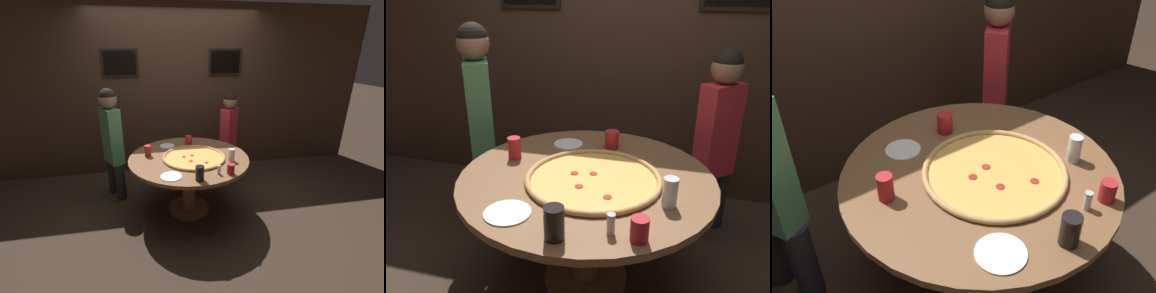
% 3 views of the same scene
% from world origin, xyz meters
% --- Properties ---
extents(ground_plane, '(24.00, 24.00, 0.00)m').
position_xyz_m(ground_plane, '(0.00, 0.00, 0.00)').
color(ground_plane, '#38281E').
extents(back_wall, '(6.40, 0.08, 2.60)m').
position_xyz_m(back_wall, '(0.00, 1.31, 1.30)').
color(back_wall, '#3D281C').
rests_on(back_wall, ground_plane).
extents(dining_table, '(1.43, 1.43, 0.74)m').
position_xyz_m(dining_table, '(0.00, 0.00, 0.59)').
color(dining_table, brown).
rests_on(dining_table, ground_plane).
extents(giant_pizza, '(0.74, 0.74, 0.03)m').
position_xyz_m(giant_pizza, '(0.05, -0.05, 0.75)').
color(giant_pizza, '#E5A84C').
rests_on(giant_pizza, dining_table).
extents(drink_cup_near_left, '(0.07, 0.07, 0.15)m').
position_xyz_m(drink_cup_near_left, '(0.46, -0.21, 0.81)').
color(drink_cup_near_left, silver).
rests_on(drink_cup_near_left, dining_table).
extents(drink_cup_centre_back, '(0.09, 0.09, 0.12)m').
position_xyz_m(drink_cup_centre_back, '(0.07, 0.42, 0.80)').
color(drink_cup_centre_back, '#B22328').
rests_on(drink_cup_centre_back, dining_table).
extents(drink_cup_far_right, '(0.08, 0.08, 0.13)m').
position_xyz_m(drink_cup_far_right, '(-0.48, 0.11, 0.81)').
color(drink_cup_far_right, '#B22328').
rests_on(drink_cup_far_right, dining_table).
extents(drink_cup_front_edge, '(0.09, 0.09, 0.15)m').
position_xyz_m(drink_cup_front_edge, '(0.01, -0.59, 0.81)').
color(drink_cup_front_edge, black).
rests_on(drink_cup_front_edge, dining_table).
extents(drink_cup_near_right, '(0.08, 0.08, 0.11)m').
position_xyz_m(drink_cup_near_right, '(0.35, -0.52, 0.79)').
color(drink_cup_near_right, '#B22328').
rests_on(drink_cup_near_right, dining_table).
extents(white_plate_left_side, '(0.22, 0.22, 0.01)m').
position_xyz_m(white_plate_left_side, '(-0.26, -0.47, 0.74)').
color(white_plate_left_side, white).
rests_on(white_plate_left_side, dining_table).
extents(white_plate_far_back, '(0.19, 0.19, 0.01)m').
position_xyz_m(white_plate_far_back, '(-0.22, 0.40, 0.74)').
color(white_plate_far_back, white).
rests_on(white_plate_far_back, dining_table).
extents(condiment_shaker, '(0.04, 0.04, 0.10)m').
position_xyz_m(condiment_shaker, '(0.23, -0.50, 0.79)').
color(condiment_shaker, silver).
rests_on(condiment_shaker, dining_table).
extents(diner_side_right, '(0.33, 0.32, 1.36)m').
position_xyz_m(diner_side_right, '(0.74, 0.77, 0.77)').
color(diner_side_right, '#232328').
rests_on(diner_side_right, ground_plane).
extents(diner_centre_back, '(0.30, 0.39, 1.50)m').
position_xyz_m(diner_centre_back, '(-0.93, 0.52, 0.85)').
color(diner_centre_back, '#232328').
rests_on(diner_centre_back, ground_plane).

